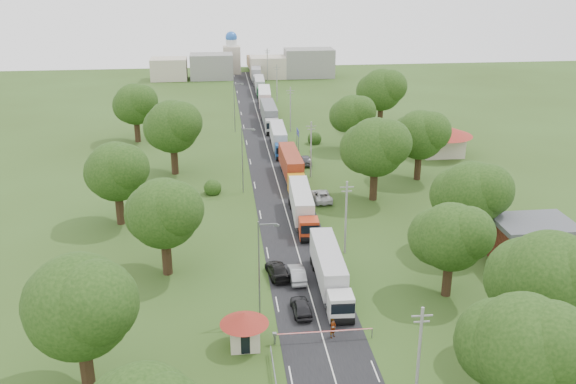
{
  "coord_description": "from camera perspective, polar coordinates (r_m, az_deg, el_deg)",
  "views": [
    {
      "loc": [
        -8.85,
        -74.55,
        33.1
      ],
      "look_at": [
        0.24,
        6.4,
        3.0
      ],
      "focal_mm": 40.0,
      "sensor_mm": 36.0,
      "label": 1
    }
  ],
  "objects": [
    {
      "name": "boom_barrier",
      "position": [
        59.58,
        1.89,
        -12.46
      ],
      "size": [
        9.22,
        0.35,
        1.18
      ],
      "color": "slate",
      "rests_on": "ground"
    },
    {
      "name": "truck_8",
      "position": [
        198.92,
        -3.15,
        11.28
      ],
      "size": [
        3.09,
        14.33,
        3.96
      ],
      "color": "olive",
      "rests_on": "ground"
    },
    {
      "name": "tree_5",
      "position": [
        101.07,
        11.63,
        5.03
      ],
      "size": [
        8.8,
        8.8,
        11.07
      ],
      "color": "#382616",
      "rests_on": "ground"
    },
    {
      "name": "pedestrian_near",
      "position": [
        60.28,
        4.01,
        -11.99
      ],
      "size": [
        0.83,
        0.81,
        1.93
      ],
      "primitive_type": "imported",
      "rotation": [
        0.0,
        0.0,
        0.72
      ],
      "color": "gray",
      "rests_on": "ground"
    },
    {
      "name": "tree_12",
      "position": [
        103.12,
        -10.24,
        5.78
      ],
      "size": [
        9.6,
        9.6,
        12.05
      ],
      "color": "#382616",
      "rests_on": "ground"
    },
    {
      "name": "pedestrian_booth",
      "position": [
        60.14,
        -3.23,
        -12.27
      ],
      "size": [
        0.89,
        0.95,
        1.55
      ],
      "primitive_type": "imported",
      "rotation": [
        0.0,
        0.0,
        -1.03
      ],
      "color": "gray",
      "rests_on": "ground"
    },
    {
      "name": "pole_2",
      "position": [
        100.72,
        2.05,
        3.88
      ],
      "size": [
        1.6,
        0.24,
        9.0
      ],
      "color": "gray",
      "rests_on": "ground"
    },
    {
      "name": "tree_0",
      "position": [
        49.51,
        20.11,
        -12.63
      ],
      "size": [
        8.8,
        8.8,
        11.07
      ],
      "color": "#382616",
      "rests_on": "ground"
    },
    {
      "name": "tree_6",
      "position": [
        115.34,
        5.74,
        6.89
      ],
      "size": [
        8.0,
        8.0,
        10.1
      ],
      "color": "#382616",
      "rests_on": "ground"
    },
    {
      "name": "tree_3",
      "position": [
        77.15,
        15.96,
        -0.13
      ],
      "size": [
        8.8,
        8.8,
        11.07
      ],
      "color": "#382616",
      "rests_on": "ground"
    },
    {
      "name": "lamp_2",
      "position": [
        127.61,
        -4.72,
        7.74
      ],
      "size": [
        2.03,
        0.22,
        10.0
      ],
      "color": "slate",
      "rests_on": "ground"
    },
    {
      "name": "distant_town",
      "position": [
        187.16,
        -3.47,
        11.14
      ],
      "size": [
        52.0,
        8.0,
        8.0
      ],
      "color": "gray",
      "rests_on": "ground"
    },
    {
      "name": "truck_1",
      "position": [
        84.52,
        1.27,
        -1.23
      ],
      "size": [
        3.0,
        14.44,
        3.99
      ],
      "color": "#B03114",
      "rests_on": "ground"
    },
    {
      "name": "house_brick",
      "position": [
        77.81,
        20.88,
        -4.18
      ],
      "size": [
        8.6,
        6.6,
        5.2
      ],
      "color": "maroon",
      "rests_on": "ground"
    },
    {
      "name": "car_lane_front",
      "position": [
        63.86,
        1.18,
        -10.17
      ],
      "size": [
        1.92,
        4.42,
        1.49
      ],
      "primitive_type": "imported",
      "rotation": [
        0.0,
        0.0,
        3.18
      ],
      "color": "black",
      "rests_on": "ground"
    },
    {
      "name": "car_lane_mid",
      "position": [
        69.86,
        0.78,
        -7.3
      ],
      "size": [
        1.72,
        4.66,
        1.52
      ],
      "primitive_type": "imported",
      "rotation": [
        0.0,
        0.0,
        3.17
      ],
      "color": "gray",
      "rests_on": "ground"
    },
    {
      "name": "truck_6",
      "position": [
        165.79,
        -2.52,
        9.45
      ],
      "size": [
        2.69,
        13.64,
        3.77
      ],
      "color": "#276935",
      "rests_on": "ground"
    },
    {
      "name": "pole_1",
      "position": [
        74.68,
        5.17,
        -2.17
      ],
      "size": [
        1.6,
        0.24,
        9.0
      ],
      "color": "gray",
      "rests_on": "ground"
    },
    {
      "name": "house_cream",
      "position": [
        115.36,
        13.56,
        4.91
      ],
      "size": [
        10.08,
        10.08,
        5.8
      ],
      "color": "beige",
      "rests_on": "ground"
    },
    {
      "name": "church",
      "position": [
        194.6,
        -5.02,
        12.02
      ],
      "size": [
        5.0,
        5.0,
        12.3
      ],
      "color": "beige",
      "rests_on": "ground"
    },
    {
      "name": "truck_3",
      "position": [
        116.16,
        -0.83,
        4.79
      ],
      "size": [
        2.7,
        14.23,
        3.94
      ],
      "color": "navy",
      "rests_on": "ground"
    },
    {
      "name": "pole_5",
      "position": [
        182.36,
        -1.85,
        11.3
      ],
      "size": [
        1.6,
        0.24,
        9.0
      ],
      "color": "gray",
      "rests_on": "ground"
    },
    {
      "name": "truck_0",
      "position": [
        67.74,
        3.71,
        -6.97
      ],
      "size": [
        2.8,
        14.57,
        4.03
      ],
      "color": "silver",
      "rests_on": "ground"
    },
    {
      "name": "car_verge_far",
      "position": [
        108.0,
        1.53,
        2.88
      ],
      "size": [
        2.03,
        4.8,
        1.62
      ],
      "primitive_type": "imported",
      "rotation": [
        0.0,
        0.0,
        3.17
      ],
      "color": "#505157",
      "rests_on": "ground"
    },
    {
      "name": "tree_7",
      "position": [
        131.42,
        8.29,
        8.99
      ],
      "size": [
        9.6,
        9.6,
        12.05
      ],
      "color": "#382616",
      "rests_on": "ground"
    },
    {
      "name": "road",
      "position": [
        100.57,
        -1.0,
        1.06
      ],
      "size": [
        8.0,
        200.0,
        0.04
      ],
      "primitive_type": "cube",
      "color": "black",
      "rests_on": "ground"
    },
    {
      "name": "car_lane_rear",
      "position": [
        70.67,
        -0.95,
        -6.98
      ],
      "size": [
        2.71,
        5.3,
        1.47
      ],
      "primitive_type": "imported",
      "rotation": [
        0.0,
        0.0,
        3.27
      ],
      "color": "black",
      "rests_on": "ground"
    },
    {
      "name": "tree_10",
      "position": [
        69.97,
        -11.0,
        -1.82
      ],
      "size": [
        8.8,
        8.8,
        11.07
      ],
      "color": "#382616",
      "rests_on": "ground"
    },
    {
      "name": "pole_3",
      "position": [
        127.59,
        0.22,
        7.41
      ],
      "size": [
        1.6,
        0.24,
        9.0
      ],
      "color": "gray",
      "rests_on": "ground"
    },
    {
      "name": "tree_2",
      "position": [
        66.62,
        14.26,
        -3.83
      ],
      "size": [
        8.0,
        8.0,
        10.1
      ],
      "color": "#382616",
      "rests_on": "ground"
    },
    {
      "name": "truck_2",
      "position": [
        100.06,
        0.32,
        2.3
      ],
      "size": [
        2.69,
        15.05,
        4.17
      ],
      "color": "orange",
      "rests_on": "ground"
    },
    {
      "name": "pole_4",
      "position": [
        154.86,
        -0.99,
        9.7
      ],
      "size": [
        1.6,
        0.24,
        9.0
      ],
      "color": "gray",
      "rests_on": "ground"
    },
    {
      "name": "truck_7",
      "position": [
        181.49,
        -2.83,
        10.45
      ],
      "size": [
        3.22,
        14.96,
        4.13
      ],
      "color": "#A3A3A3",
      "rests_on": "ground"
    },
    {
      "name": "truck_4",
      "position": [
        132.68,
        -1.68,
        6.85
      ],
      "size": [
        2.69,
        15.67,
        4.35
      ],
      "color": "#B2B2B2",
      "rests_on": "ground"
    },
    {
      "name": "tree_11",
      "position": [
        84.83,
        -15.02,
        1.81
      ],
      "size": [
        8.8,
        8.8,
        11.07
      ],
      "color": "#382616",
      "rests_on": "ground"
    },
    {
      "name": "tree_1",
      "position": [
        57.95,
        22.15,
        -7.18
      ],
      "size": [
        9.6,
        9.6,
        12.05
      ],
      "color": "#382616",
      "rests_on": "ground"
    },
    {
      "name": "pole_0",
      "position": [
        50.78,
        11.54,
        -14.23
      ],
      "size": [
        1.6,
        0.24,
        9.0
      ],
      "color": "gray",
      "rests_on": "ground"
    },
    {
      "name": "guard_booth",
      "position": [
        58.44,
        -3.9,
        -11.74
      ],
      "size": [
        4.4,
        4.4,
        3.45
      ],
      "color": "beige",
      "rests_on": "ground"
    },
    {
      "name": "car_verge_near",
      "position": [
        91.95,
        2.99,
        -0.35
      ],
      "size": [
        2.65,
        5.48,
        1.5
      ],
      "primitive_type": "imported",
      "rotation": [
        0.0,
        0.0,
        3.17
      ],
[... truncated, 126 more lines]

